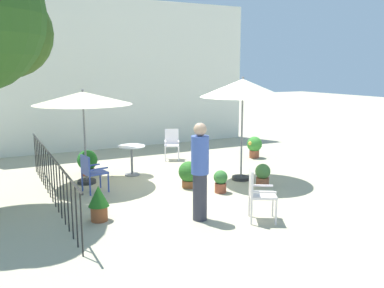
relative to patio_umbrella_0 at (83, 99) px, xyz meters
name	(u,v)px	position (x,y,z in m)	size (l,w,h in m)	color
ground_plane	(191,183)	(2.24, -1.12, -2.03)	(60.00, 60.00, 0.00)	tan
villa_facade	(121,75)	(2.24, 4.20, 0.49)	(9.50, 0.30, 5.03)	silver
terrace_railing	(51,170)	(-0.95, -1.12, -1.35)	(0.03, 6.01, 1.01)	black
patio_umbrella_0	(83,99)	(0.00, 0.00, 0.00)	(2.29, 2.29, 2.26)	#2D2D2D
patio_umbrella_1	(243,89)	(3.50, -1.40, 0.22)	(2.08, 2.08, 2.54)	#2D2D2D
cafe_table_0	(132,155)	(1.23, 0.24, -1.49)	(0.70, 0.70, 0.77)	white
patio_chair_0	(91,170)	(-0.06, -0.80, -1.53)	(0.55, 0.54, 0.85)	#354A9E
patio_chair_1	(172,142)	(2.92, 1.50, -1.50)	(0.57, 0.56, 0.91)	white
patio_chair_2	(258,191)	(2.21, -3.90, -1.47)	(0.63, 0.63, 0.96)	white
potted_plant_0	(189,173)	(2.05, -1.43, -1.69)	(0.48, 0.48, 0.61)	brown
potted_plant_1	(263,174)	(3.69, -2.04, -1.76)	(0.36, 0.36, 0.51)	#9B5638
potted_plant_2	(99,202)	(-0.36, -2.61, -1.67)	(0.38, 0.38, 0.66)	brown
potted_plant_3	(254,146)	(5.29, 0.56, -1.65)	(0.49, 0.46, 0.66)	#974E33
potted_plant_4	(87,162)	(0.21, 0.78, -1.67)	(0.52, 0.52, 0.66)	#9E4831
potted_plant_5	(220,181)	(2.49, -2.11, -1.76)	(0.31, 0.31, 0.50)	#9C4C32
standing_person	(200,170)	(1.29, -3.39, -1.10)	(0.45, 0.45, 1.79)	#33333D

